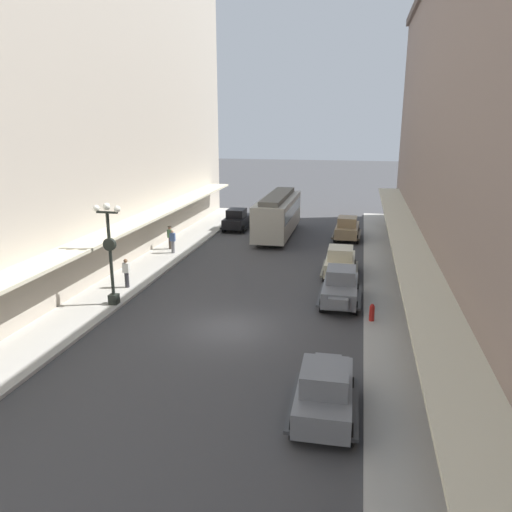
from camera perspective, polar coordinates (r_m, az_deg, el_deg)
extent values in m
plane|color=#424244|center=(22.77, -3.14, -8.31)|extent=(200.00, 200.00, 0.00)
cube|color=#B7B5AD|center=(25.61, -19.69, -6.30)|extent=(3.00, 60.00, 0.15)
cube|color=#B7B5AD|center=(22.15, 16.22, -9.43)|extent=(3.00, 60.00, 0.15)
cube|color=beige|center=(25.04, -21.46, 0.10)|extent=(1.80, 54.00, 0.16)
cube|color=gray|center=(20.67, 25.98, 13.76)|extent=(2.50, 60.00, 18.19)
cube|color=beige|center=(21.19, 18.42, -2.27)|extent=(1.80, 54.00, 0.16)
cube|color=slate|center=(25.75, 9.68, -3.89)|extent=(1.71, 3.91, 0.80)
cube|color=slate|center=(25.76, 9.78, -2.13)|extent=(1.45, 1.71, 0.70)
cube|color=#8C9EA8|center=(25.76, 9.78, -2.13)|extent=(1.37, 1.67, 0.42)
cube|color=slate|center=(23.73, 9.44, -5.44)|extent=(0.94, 0.36, 0.52)
cube|color=#393A3D|center=(25.85, 11.76, -4.68)|extent=(0.25, 3.51, 0.12)
cube|color=#393A3D|center=(25.90, 7.54, -4.43)|extent=(0.25, 3.51, 0.12)
cylinder|color=black|center=(24.59, 11.37, -5.90)|extent=(0.22, 0.68, 0.68)
cylinder|color=black|center=(24.65, 7.60, -5.68)|extent=(0.22, 0.68, 0.68)
cylinder|color=black|center=(27.16, 11.48, -3.85)|extent=(0.22, 0.68, 0.68)
cylinder|color=black|center=(27.21, 8.08, -3.65)|extent=(0.22, 0.68, 0.68)
cube|color=beige|center=(30.36, 9.66, -0.91)|extent=(1.70, 3.90, 0.80)
cube|color=beige|center=(29.92, 9.71, 0.34)|extent=(1.44, 1.70, 0.70)
cube|color=#8C9EA8|center=(29.92, 9.71, 0.34)|extent=(1.37, 1.67, 0.42)
cube|color=beige|center=(32.39, 9.83, 0.21)|extent=(0.94, 0.36, 0.52)
cube|color=#6D6856|center=(30.49, 7.86, -1.39)|extent=(0.24, 3.51, 0.12)
cube|color=#6D6856|center=(30.43, 11.42, -1.59)|extent=(0.24, 3.51, 0.12)
cylinder|color=black|center=(31.81, 8.29, -0.85)|extent=(0.22, 0.68, 0.68)
cylinder|color=black|center=(31.76, 11.20, -1.01)|extent=(0.22, 0.68, 0.68)
cylinder|color=black|center=(29.20, 7.93, -2.31)|extent=(0.22, 0.68, 0.68)
cylinder|color=black|center=(29.15, 11.10, -2.49)|extent=(0.22, 0.68, 0.68)
cube|color=slate|center=(16.40, 7.89, -15.57)|extent=(1.76, 3.92, 0.80)
cube|color=slate|center=(15.81, 7.94, -13.70)|extent=(1.47, 1.72, 0.70)
cube|color=#8C9EA8|center=(15.81, 7.94, -13.70)|extent=(1.39, 1.69, 0.42)
cube|color=slate|center=(18.24, 8.31, -12.03)|extent=(0.94, 0.37, 0.52)
cube|color=#393A3D|center=(16.62, 4.45, -16.29)|extent=(0.29, 3.51, 0.12)
cube|color=#393A3D|center=(16.56, 11.28, -16.70)|extent=(0.29, 3.51, 0.12)
cylinder|color=black|center=(17.82, 5.44, -14.27)|extent=(0.23, 0.68, 0.68)
cylinder|color=black|center=(17.78, 10.80, -14.58)|extent=(0.23, 0.68, 0.68)
cylinder|color=black|center=(15.52, 4.37, -19.20)|extent=(0.23, 0.68, 0.68)
cylinder|color=black|center=(15.46, 10.69, -19.59)|extent=(0.23, 0.68, 0.68)
cube|color=#997F5B|center=(39.85, 10.45, 2.95)|extent=(1.82, 3.95, 0.80)
cube|color=#997F5B|center=(39.45, 10.48, 3.94)|extent=(1.49, 1.74, 0.70)
cube|color=#8C9EA8|center=(39.45, 10.48, 3.94)|extent=(1.42, 1.71, 0.42)
cube|color=#997F5B|center=(41.92, 10.63, 3.62)|extent=(0.95, 0.39, 0.52)
cube|color=#4C3F2D|center=(39.98, 9.07, 2.58)|extent=(0.35, 3.52, 0.12)
cube|color=#4C3F2D|center=(39.88, 11.79, 2.42)|extent=(0.35, 3.52, 0.12)
cylinder|color=black|center=(41.32, 9.42, 2.86)|extent=(0.24, 0.69, 0.68)
cylinder|color=black|center=(41.24, 11.66, 2.73)|extent=(0.24, 0.69, 0.68)
cylinder|color=black|center=(38.66, 9.10, 2.02)|extent=(0.24, 0.69, 0.68)
cylinder|color=black|center=(38.57, 11.49, 1.87)|extent=(0.24, 0.69, 0.68)
cube|color=black|center=(42.74, -2.16, 4.03)|extent=(1.79, 3.94, 0.80)
cube|color=black|center=(42.36, -2.26, 4.96)|extent=(1.48, 1.73, 0.70)
cube|color=#8C9EA8|center=(42.36, -2.26, 4.96)|extent=(1.40, 1.70, 0.42)
cube|color=black|center=(44.75, -1.44, 4.61)|extent=(0.94, 0.38, 0.52)
cube|color=black|center=(43.06, -3.38, 3.66)|extent=(0.32, 3.51, 0.12)
cube|color=black|center=(42.57, -0.92, 3.55)|extent=(0.32, 3.51, 0.12)
cylinder|color=black|center=(44.32, -2.70, 3.90)|extent=(0.23, 0.68, 0.68)
cylinder|color=black|center=(43.91, -0.67, 3.81)|extent=(0.23, 0.68, 0.68)
cylinder|color=black|center=(41.76, -3.72, 3.17)|extent=(0.23, 0.68, 0.68)
cylinder|color=black|center=(41.32, -1.57, 3.07)|extent=(0.23, 0.68, 0.68)
cube|color=#ADA899|center=(40.08, 2.51, 4.73)|extent=(2.50, 9.60, 2.70)
cube|color=#5F5C54|center=(39.83, 2.53, 6.90)|extent=(1.50, 8.64, 0.36)
cube|color=#8C9EA8|center=(40.00, 2.51, 5.40)|extent=(2.53, 8.83, 0.95)
cube|color=black|center=(43.18, 3.11, 3.40)|extent=(2.00, 1.20, 0.40)
cube|color=black|center=(37.64, 1.75, 1.62)|extent=(2.00, 1.20, 0.40)
cube|color=black|center=(26.13, -16.05, -4.79)|extent=(0.44, 0.44, 0.50)
cylinder|color=black|center=(25.44, -16.44, 0.19)|extent=(0.16, 0.16, 4.20)
cube|color=black|center=(25.00, -16.80, 4.84)|extent=(1.10, 0.10, 0.10)
sphere|color=white|center=(25.24, -17.93, 5.26)|extent=(0.32, 0.32, 0.32)
sphere|color=white|center=(24.71, -15.71, 5.23)|extent=(0.32, 0.32, 0.32)
sphere|color=white|center=(24.95, -16.85, 5.47)|extent=(0.36, 0.36, 0.36)
cylinder|color=black|center=(25.32, -16.52, 1.28)|extent=(0.64, 0.18, 0.64)
cylinder|color=silver|center=(25.41, -16.42, 1.34)|extent=(0.56, 0.02, 0.56)
cylinder|color=#B21E19|center=(23.66, 13.20, -6.47)|extent=(0.24, 0.24, 0.70)
sphere|color=#B21E19|center=(23.53, 13.26, -5.63)|extent=(0.20, 0.20, 0.20)
cylinder|color=slate|center=(35.11, -9.54, 1.04)|extent=(0.24, 0.24, 0.85)
cube|color=#3F598C|center=(34.94, -9.59, 2.16)|extent=(0.36, 0.22, 0.56)
sphere|color=tan|center=(34.86, -9.62, 2.80)|extent=(0.22, 0.22, 0.22)
cylinder|color=#2D2D33|center=(28.42, -14.65, -2.68)|extent=(0.24, 0.24, 0.85)
cube|color=white|center=(28.21, -14.75, -1.32)|extent=(0.36, 0.22, 0.56)
sphere|color=brown|center=(28.10, -14.80, -0.54)|extent=(0.22, 0.22, 0.22)
cylinder|color=#4C4238|center=(36.24, -9.84, 1.47)|extent=(0.24, 0.24, 0.85)
cube|color=#4C724C|center=(36.08, -9.89, 2.56)|extent=(0.36, 0.22, 0.56)
sphere|color=#9E7051|center=(35.99, -9.92, 3.18)|extent=(0.22, 0.22, 0.22)
cylinder|color=black|center=(35.97, -9.93, 3.37)|extent=(0.28, 0.28, 0.04)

